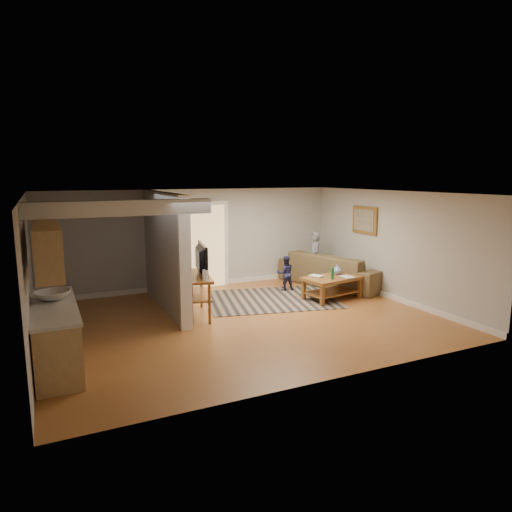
# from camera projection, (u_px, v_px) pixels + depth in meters

# --- Properties ---
(ground) EXTENTS (7.50, 7.50, 0.00)m
(ground) POSITION_uv_depth(u_px,v_px,m) (243.00, 320.00, 9.08)
(ground) COLOR brown
(ground) RESTS_ON ground
(room_shell) EXTENTS (7.54, 6.02, 2.52)m
(room_shell) POSITION_uv_depth(u_px,v_px,m) (184.00, 248.00, 8.76)
(room_shell) COLOR #A4A29D
(room_shell) RESTS_ON ground
(area_rug) EXTENTS (3.35, 2.75, 0.01)m
(area_rug) POSITION_uv_depth(u_px,v_px,m) (271.00, 299.00, 10.56)
(area_rug) COLOR black
(area_rug) RESTS_ON ground
(sofa) EXTENTS (1.99, 3.09, 0.84)m
(sofa) POSITION_uv_depth(u_px,v_px,m) (333.00, 285.00, 11.96)
(sofa) COLOR #4E4827
(sofa) RESTS_ON ground
(coffee_table) EXTENTS (1.45, 0.99, 0.79)m
(coffee_table) POSITION_uv_depth(u_px,v_px,m) (332.00, 281.00, 10.56)
(coffee_table) COLOR brown
(coffee_table) RESTS_ON ground
(tv_console) EXTENTS (0.76, 1.43, 1.17)m
(tv_console) POSITION_uv_depth(u_px,v_px,m) (197.00, 279.00, 9.20)
(tv_console) COLOR brown
(tv_console) RESTS_ON ground
(speaker_left) EXTENTS (0.12, 0.12, 1.08)m
(speaker_left) POSITION_uv_depth(u_px,v_px,m) (187.00, 293.00, 8.98)
(speaker_left) COLOR black
(speaker_left) RESTS_ON ground
(speaker_right) EXTENTS (0.13, 0.13, 1.14)m
(speaker_right) POSITION_uv_depth(u_px,v_px,m) (160.00, 271.00, 10.97)
(speaker_right) COLOR black
(speaker_right) RESTS_ON ground
(toy_basket) EXTENTS (0.44, 0.44, 0.39)m
(toy_basket) POSITION_uv_depth(u_px,v_px,m) (182.00, 289.00, 10.83)
(toy_basket) COLOR #A28146
(toy_basket) RESTS_ON ground
(child) EXTENTS (0.45, 0.57, 1.37)m
(child) POSITION_uv_depth(u_px,v_px,m) (314.00, 282.00, 12.23)
(child) COLOR slate
(child) RESTS_ON ground
(toddler) EXTENTS (0.49, 0.42, 0.88)m
(toddler) POSITION_uv_depth(u_px,v_px,m) (285.00, 290.00, 11.39)
(toddler) COLOR #1F2042
(toddler) RESTS_ON ground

